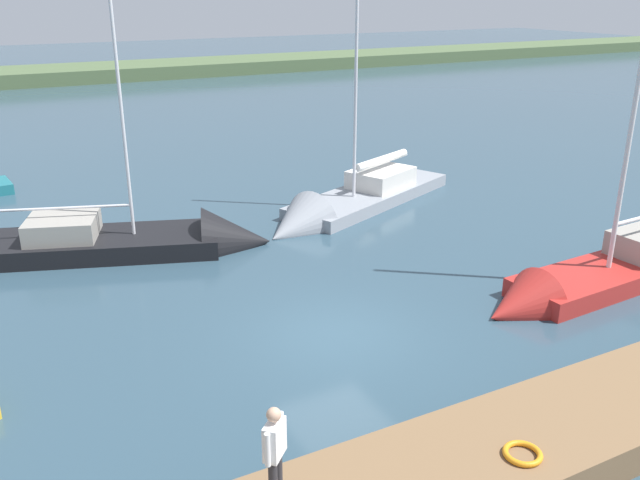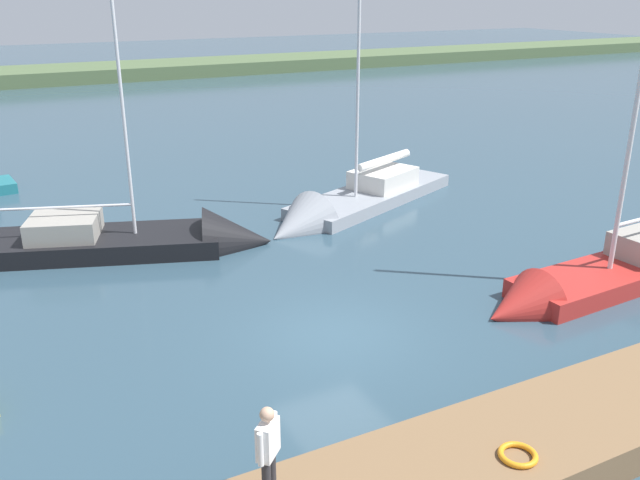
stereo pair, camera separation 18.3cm
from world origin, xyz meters
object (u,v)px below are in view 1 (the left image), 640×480
(life_ring_buoy, at_px, (523,454))
(person_on_dock, at_px, (275,449))
(sailboat_mid_channel, at_px, (152,245))
(sailboat_behind_pier, at_px, (344,208))
(sailboat_inner_slip, at_px, (595,281))

(life_ring_buoy, distance_m, person_on_dock, 4.25)
(sailboat_mid_channel, bearing_deg, person_on_dock, -77.26)
(life_ring_buoy, height_order, person_on_dock, person_on_dock)
(life_ring_buoy, bearing_deg, sailboat_behind_pier, -108.75)
(sailboat_inner_slip, bearing_deg, life_ring_buoy, 30.74)
(life_ring_buoy, height_order, sailboat_inner_slip, sailboat_inner_slip)
(sailboat_mid_channel, distance_m, person_on_dock, 13.14)
(sailboat_behind_pier, height_order, person_on_dock, sailboat_behind_pier)
(sailboat_behind_pier, bearing_deg, sailboat_mid_channel, -18.74)
(sailboat_behind_pier, relative_size, sailboat_mid_channel, 1.07)
(sailboat_mid_channel, relative_size, person_on_dock, 6.22)
(sailboat_behind_pier, height_order, sailboat_inner_slip, sailboat_inner_slip)
(sailboat_inner_slip, bearing_deg, sailboat_mid_channel, -43.49)
(sailboat_mid_channel, bearing_deg, sailboat_inner_slip, -21.22)
(life_ring_buoy, xyz_separation_m, sailboat_inner_slip, (-7.73, -5.19, -0.51))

